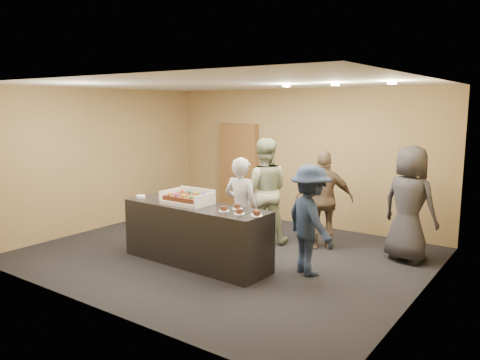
{
  "coord_description": "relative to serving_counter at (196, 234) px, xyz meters",
  "views": [
    {
      "loc": [
        4.41,
        -5.78,
        2.38
      ],
      "look_at": [
        0.3,
        0.0,
        1.24
      ],
      "focal_mm": 35.0,
      "sensor_mm": 36.0,
      "label": 1
    }
  ],
  "objects": [
    {
      "name": "person_server_grey",
      "position": [
        0.45,
        0.56,
        0.35
      ],
      "size": [
        0.6,
        0.41,
        1.6
      ],
      "primitive_type": "imported",
      "rotation": [
        0.0,
        0.0,
        3.18
      ],
      "color": "#AAAAB0",
      "rests_on": "floor"
    },
    {
      "name": "person_sage_man",
      "position": [
        0.24,
        1.52,
        0.46
      ],
      "size": [
        1.12,
        1.06,
        1.82
      ],
      "primitive_type": "imported",
      "rotation": [
        0.0,
        0.0,
        3.71
      ],
      "color": "gray",
      "rests_on": "floor"
    },
    {
      "name": "ceiling_spotlights",
      "position": [
        1.71,
        1.09,
        2.22
      ],
      "size": [
        1.72,
        0.12,
        0.03
      ],
      "color": "#FFEAC6",
      "rests_on": "ceiling"
    },
    {
      "name": "person_dark_suit",
      "position": [
        2.58,
        1.99,
        0.44
      ],
      "size": [
        0.99,
        0.78,
        1.78
      ],
      "primitive_type": "imported",
      "rotation": [
        0.0,
        0.0,
        2.88
      ],
      "color": "#2B2A2F",
      "rests_on": "floor"
    },
    {
      "name": "slice_c",
      "position": [
        0.88,
        -0.09,
        0.47
      ],
      "size": [
        0.15,
        0.15,
        0.07
      ],
      "color": "white",
      "rests_on": "serving_counter"
    },
    {
      "name": "person_navy_man",
      "position": [
        1.61,
        0.59,
        0.33
      ],
      "size": [
        1.17,
        1.03,
        1.57
      ],
      "primitive_type": "imported",
      "rotation": [
        0.0,
        0.0,
        2.57
      ],
      "color": "#1B2740",
      "rests_on": "floor"
    },
    {
      "name": "person_brown_extra",
      "position": [
        1.24,
        1.82,
        0.37
      ],
      "size": [
        1.03,
        0.84,
        1.65
      ],
      "primitive_type": "imported",
      "rotation": [
        0.0,
        0.0,
        3.69
      ],
      "color": "brown",
      "rests_on": "floor"
    },
    {
      "name": "slice_a",
      "position": [
        0.6,
        -0.07,
        0.47
      ],
      "size": [
        0.15,
        0.15,
        0.07
      ],
      "color": "white",
      "rests_on": "serving_counter"
    },
    {
      "name": "slice_b",
      "position": [
        0.67,
        0.16,
        0.47
      ],
      "size": [
        0.15,
        0.15,
        0.07
      ],
      "color": "white",
      "rests_on": "serving_counter"
    },
    {
      "name": "serving_counter",
      "position": [
        0.0,
        0.0,
        0.0
      ],
      "size": [
        2.42,
        0.77,
        0.9
      ],
      "primitive_type": "cube",
      "rotation": [
        0.0,
        0.0,
        -0.03
      ],
      "color": "black",
      "rests_on": "floor"
    },
    {
      "name": "slice_e",
      "position": [
        1.14,
        -0.04,
        0.47
      ],
      "size": [
        0.15,
        0.15,
        0.07
      ],
      "color": "white",
      "rests_on": "serving_counter"
    },
    {
      "name": "slice_d",
      "position": [
        1.08,
        0.02,
        0.47
      ],
      "size": [
        0.15,
        0.15,
        0.07
      ],
      "color": "white",
      "rests_on": "serving_counter"
    },
    {
      "name": "sheet_cake",
      "position": [
        -0.16,
        0.0,
        0.55
      ],
      "size": [
        0.61,
        0.42,
        0.12
      ],
      "color": "#3F1D0E",
      "rests_on": "cake_box"
    },
    {
      "name": "cake_box",
      "position": [
        -0.16,
        0.03,
        0.5
      ],
      "size": [
        0.72,
        0.5,
        0.21
      ],
      "color": "white",
      "rests_on": "serving_counter"
    },
    {
      "name": "storage_cabinet",
      "position": [
        -1.35,
        3.0,
        0.54
      ],
      "size": [
        0.9,
        0.15,
        1.98
      ],
      "primitive_type": "cube",
      "color": "brown",
      "rests_on": "floor"
    },
    {
      "name": "plate_stack",
      "position": [
        -1.11,
        -0.07,
        0.47
      ],
      "size": [
        0.15,
        0.15,
        0.04
      ],
      "primitive_type": "cylinder",
      "color": "white",
      "rests_on": "serving_counter"
    },
    {
      "name": "room",
      "position": [
        0.11,
        0.59,
        0.9
      ],
      "size": [
        6.04,
        6.0,
        2.7
      ],
      "color": "black",
      "rests_on": "ground"
    }
  ]
}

